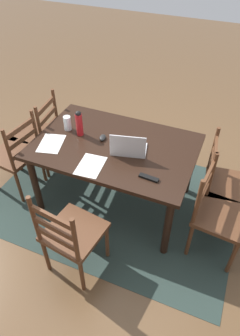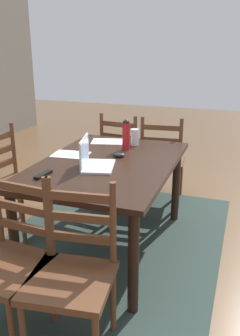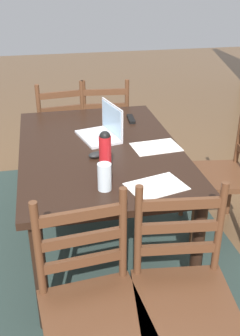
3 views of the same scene
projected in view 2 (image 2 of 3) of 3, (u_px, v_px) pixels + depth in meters
name	position (u px, v px, depth m)	size (l,w,h in m)	color
ground_plane	(108.00, 246.00, 3.11)	(14.00, 14.00, 0.00)	brown
area_rug	(108.00, 246.00, 3.11)	(2.57, 1.83, 0.01)	#283833
dining_table	(108.00, 172.00, 2.89)	(1.53, 1.02, 0.75)	black
chair_left_near	(72.00, 275.00, 1.96)	(0.49, 0.49, 0.95)	#56331E
chair_right_near	(162.00, 161.00, 3.84)	(0.48, 0.48, 0.95)	#56331E
chair_left_far	(9.00, 261.00, 2.08)	(0.48, 0.48, 0.95)	#56331E
chair_right_far	(125.00, 157.00, 3.96)	(0.49, 0.49, 0.95)	#56331E
chair_far_head	(15.00, 183.00, 3.24)	(0.50, 0.50, 0.95)	#56331E
laptop	(92.00, 160.00, 2.72)	(0.36, 0.29, 0.23)	silver
water_bottle	(126.00, 134.00, 3.15)	(0.07, 0.07, 0.26)	red
drinking_glass	(135.00, 137.00, 3.30)	(0.07, 0.07, 0.15)	silver
computer_mouse	(119.00, 155.00, 2.97)	(0.06, 0.10, 0.03)	black
tv_remote	(43.00, 175.00, 2.56)	(0.04, 0.17, 0.02)	black
paper_stack_left	(108.00, 141.00, 3.43)	(0.21, 0.30, 0.00)	white
paper_stack_right	(71.00, 154.00, 3.04)	(0.21, 0.30, 0.00)	white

